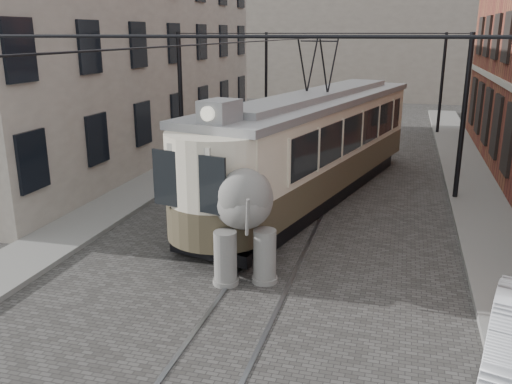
% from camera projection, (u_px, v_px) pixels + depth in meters
% --- Properties ---
extents(ground, '(120.00, 120.00, 0.00)m').
position_uv_depth(ground, '(282.00, 245.00, 15.79)').
color(ground, '#464441').
extents(tram_rails, '(1.54, 80.00, 0.02)m').
position_uv_depth(tram_rails, '(282.00, 245.00, 15.78)').
color(tram_rails, slate).
rests_on(tram_rails, ground).
extents(sidewalk_right, '(2.00, 60.00, 0.15)m').
position_uv_depth(sidewalk_right, '(504.00, 265.00, 14.25)').
color(sidewalk_right, slate).
rests_on(sidewalk_right, ground).
extents(sidewalk_left, '(2.00, 60.00, 0.15)m').
position_uv_depth(sidewalk_left, '(86.00, 223.00, 17.41)').
color(sidewalk_left, slate).
rests_on(sidewalk_left, ground).
extents(stucco_building, '(7.00, 24.00, 10.00)m').
position_uv_depth(stucco_building, '(109.00, 53.00, 26.40)').
color(stucco_building, gray).
rests_on(stucco_building, ground).
extents(distant_block, '(28.00, 10.00, 14.00)m').
position_uv_depth(distant_block, '(376.00, 21.00, 50.79)').
color(distant_block, gray).
rests_on(distant_block, ground).
extents(catenary, '(11.00, 30.20, 6.00)m').
position_uv_depth(catenary, '(308.00, 118.00, 19.61)').
color(catenary, black).
rests_on(catenary, ground).
extents(tram, '(6.38, 14.78, 5.75)m').
position_uv_depth(tram, '(316.00, 121.00, 19.73)').
color(tram, beige).
rests_on(tram, ground).
extents(elephant, '(4.40, 5.62, 3.04)m').
position_uv_depth(elephant, '(241.00, 212.00, 13.94)').
color(elephant, slate).
rests_on(elephant, ground).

